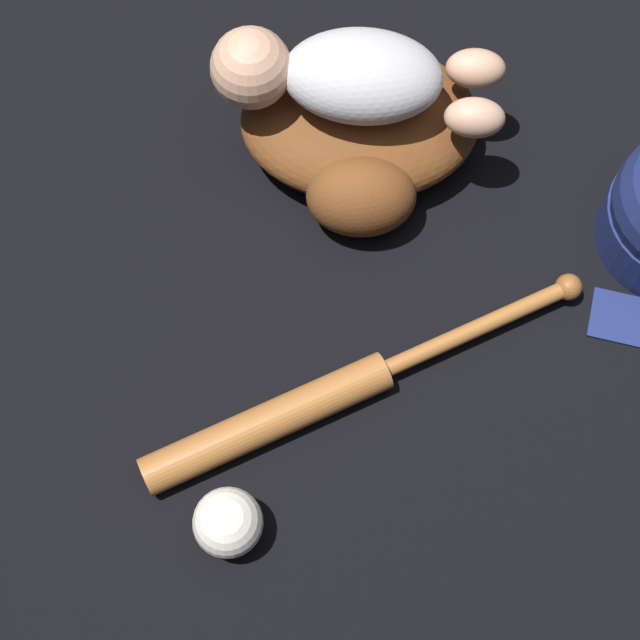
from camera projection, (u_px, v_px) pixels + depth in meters
ground_plane at (380, 121)px, 1.37m from camera, size 6.00×6.00×0.00m
baseball_glove at (360, 133)px, 1.31m from camera, size 0.31×0.27×0.10m
baby_figure at (343, 76)px, 1.23m from camera, size 0.35×0.12×0.10m
baseball_bat at (311, 403)px, 1.21m from camera, size 0.50×0.29×0.04m
baseball at (228, 523)px, 1.15m from camera, size 0.08×0.08×0.08m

